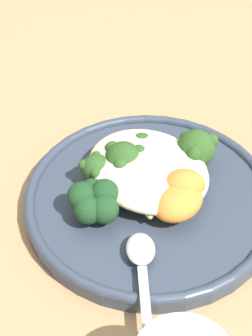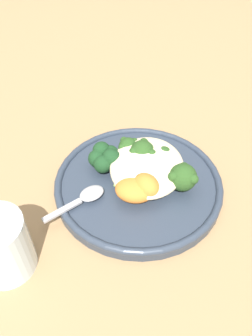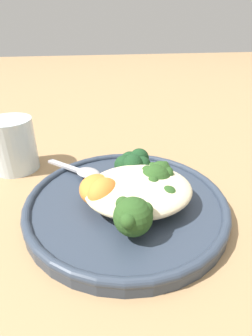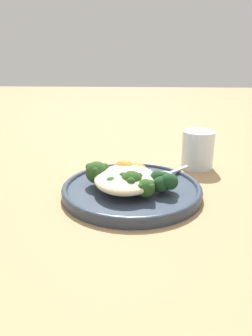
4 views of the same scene
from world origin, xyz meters
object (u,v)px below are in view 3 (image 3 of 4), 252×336
(broccoli_stalk_1, at_px, (147,193))
(broccoli_stalk_3, at_px, (153,175))
(broccoli_stalk_0, at_px, (131,213))
(broccoli_stalk_2, at_px, (152,181))
(spoon, at_px, (83,171))
(plate, at_px, (126,202))
(sweet_potato_chunk_0, at_px, (98,187))
(sweet_potato_chunk_1, at_px, (104,193))
(quinoa_mound, at_px, (139,189))
(kale_tuft, at_px, (134,163))
(water_glass, at_px, (13,145))

(broccoli_stalk_1, distance_m, broccoli_stalk_3, 0.05)
(broccoli_stalk_0, height_order, broccoli_stalk_2, broccoli_stalk_0)
(broccoli_stalk_1, relative_size, spoon, 1.18)
(plate, height_order, spoon, spoon)
(broccoli_stalk_2, bearing_deg, sweet_potato_chunk_0, -169.36)
(broccoli_stalk_2, xyz_separation_m, broccoli_stalk_3, (-0.01, -0.02, -0.01))
(sweet_potato_chunk_1, bearing_deg, spoon, -75.78)
(quinoa_mound, xyz_separation_m, kale_tuft, (-0.01, -0.07, 0.00))
(sweet_potato_chunk_0, height_order, kale_tuft, kale_tuft)
(broccoli_stalk_1, relative_size, broccoli_stalk_3, 1.21)
(sweet_potato_chunk_1, relative_size, water_glass, 0.51)
(broccoli_stalk_0, relative_size, broccoli_stalk_1, 1.22)
(sweet_potato_chunk_0, xyz_separation_m, kale_tuft, (-0.06, -0.06, 0.00))
(sweet_potato_chunk_0, height_order, water_glass, water_glass)
(plate, bearing_deg, broccoli_stalk_2, 179.10)
(plate, distance_m, water_glass, 0.23)
(broccoli_stalk_3, bearing_deg, plate, -165.65)
(plate, height_order, broccoli_stalk_3, broccoli_stalk_3)
(broccoli_stalk_3, xyz_separation_m, kale_tuft, (0.02, -0.04, 0.00))
(broccoli_stalk_1, height_order, broccoli_stalk_2, broccoli_stalk_2)
(broccoli_stalk_2, bearing_deg, water_glass, 157.60)
(broccoli_stalk_3, relative_size, spoon, 0.97)
(plate, relative_size, quinoa_mound, 1.95)
(plate, distance_m, broccoli_stalk_2, 0.05)
(kale_tuft, distance_m, water_glass, 0.21)
(sweet_potato_chunk_1, distance_m, water_glass, 0.22)
(spoon, bearing_deg, broccoli_stalk_3, -163.28)
(broccoli_stalk_0, xyz_separation_m, broccoli_stalk_1, (-0.03, -0.04, -0.01))
(spoon, bearing_deg, broccoli_stalk_1, 174.26)
(kale_tuft, bearing_deg, quinoa_mound, 82.69)
(broccoli_stalk_3, bearing_deg, broccoli_stalk_2, -123.90)
(water_glass, bearing_deg, quinoa_mound, 138.09)
(kale_tuft, bearing_deg, plate, 68.82)
(kale_tuft, bearing_deg, spoon, -8.53)
(quinoa_mound, distance_m, sweet_potato_chunk_1, 0.05)
(broccoli_stalk_0, xyz_separation_m, kale_tuft, (-0.03, -0.12, -0.00))
(broccoli_stalk_1, bearing_deg, quinoa_mound, -169.07)
(broccoli_stalk_1, bearing_deg, broccoli_stalk_3, 105.05)
(quinoa_mound, bearing_deg, broccoli_stalk_2, -152.05)
(broccoli_stalk_0, xyz_separation_m, water_glass, (0.16, -0.21, 0.00))
(broccoli_stalk_3, bearing_deg, sweet_potato_chunk_1, -165.93)
(water_glass, bearing_deg, sweet_potato_chunk_1, 129.10)
(quinoa_mound, height_order, sweet_potato_chunk_0, quinoa_mound)
(sweet_potato_chunk_0, relative_size, sweet_potato_chunk_1, 1.31)
(quinoa_mound, height_order, broccoli_stalk_2, broccoli_stalk_2)
(sweet_potato_chunk_0, distance_m, water_glass, 0.20)
(broccoli_stalk_3, height_order, water_glass, water_glass)
(quinoa_mound, bearing_deg, sweet_potato_chunk_0, -17.24)
(broccoli_stalk_3, distance_m, sweet_potato_chunk_1, 0.09)
(broccoli_stalk_1, xyz_separation_m, water_glass, (0.19, -0.17, 0.01))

